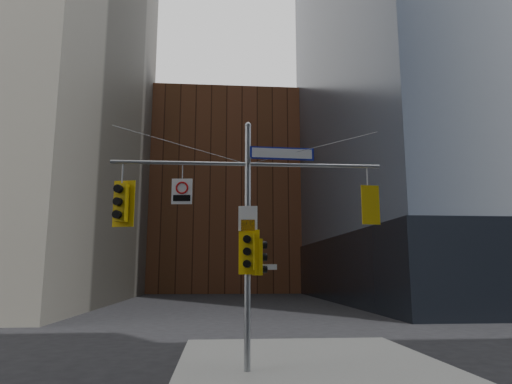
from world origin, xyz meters
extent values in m
cube|color=gray|center=(2.00, 4.00, 0.07)|extent=(8.00, 8.00, 0.15)
cube|color=brown|center=(0.00, 58.00, 14.00)|extent=(26.00, 20.00, 28.00)
cylinder|color=gray|center=(0.00, 2.00, 3.60)|extent=(0.18, 0.18, 7.20)
sphere|color=gray|center=(0.00, 2.00, 7.20)|extent=(0.20, 0.20, 0.20)
cylinder|color=gray|center=(-2.00, 2.00, 6.00)|extent=(4.00, 0.11, 0.11)
cylinder|color=gray|center=(2.00, 2.00, 6.00)|extent=(4.00, 0.11, 0.11)
cylinder|color=gray|center=(0.00, 1.65, 6.00)|extent=(0.10, 0.70, 0.10)
cylinder|color=gray|center=(-2.00, 2.00, 6.55)|extent=(4.00, 0.02, 1.12)
cylinder|color=gray|center=(2.00, 2.00, 6.55)|extent=(4.00, 0.02, 1.12)
cube|color=gold|center=(-3.64, 2.00, 4.80)|extent=(0.41, 0.33, 1.10)
cube|color=gold|center=(-3.59, 2.18, 4.80)|extent=(0.64, 0.20, 1.36)
cylinder|color=black|center=(-3.69, 1.80, 5.17)|extent=(0.26, 0.22, 0.23)
cylinder|color=black|center=(-3.67, 1.88, 5.17)|extent=(0.20, 0.07, 0.20)
cylinder|color=black|center=(-3.69, 1.80, 4.80)|extent=(0.26, 0.22, 0.23)
cylinder|color=black|center=(-3.67, 1.88, 4.80)|extent=(0.20, 0.07, 0.20)
cylinder|color=black|center=(-3.69, 1.80, 4.43)|extent=(0.26, 0.22, 0.23)
cylinder|color=black|center=(-3.67, 1.88, 4.43)|extent=(0.20, 0.07, 0.20)
cube|color=gold|center=(3.62, 2.00, 4.80)|extent=(0.32, 0.24, 0.94)
cube|color=gold|center=(3.63, 1.84, 4.80)|extent=(0.56, 0.09, 1.17)
cylinder|color=black|center=(3.60, 2.18, 5.11)|extent=(0.21, 0.16, 0.20)
cylinder|color=black|center=(3.61, 2.11, 5.11)|extent=(0.17, 0.03, 0.17)
cylinder|color=black|center=(3.60, 2.18, 4.80)|extent=(0.21, 0.16, 0.20)
cylinder|color=black|center=(3.61, 2.11, 4.80)|extent=(0.17, 0.03, 0.17)
cylinder|color=black|center=(3.60, 2.18, 4.49)|extent=(0.21, 0.16, 0.20)
cylinder|color=black|center=(3.61, 2.11, 4.49)|extent=(0.17, 0.03, 0.17)
cube|color=gold|center=(0.28, 2.00, 3.27)|extent=(0.29, 0.37, 1.04)
cylinder|color=black|center=(0.48, 2.03, 3.61)|extent=(0.19, 0.24, 0.22)
cylinder|color=black|center=(0.40, 2.02, 3.61)|extent=(0.05, 0.19, 0.19)
cylinder|color=black|center=(0.48, 2.03, 3.27)|extent=(0.19, 0.24, 0.22)
cylinder|color=black|center=(0.40, 2.02, 3.27)|extent=(0.05, 0.19, 0.19)
cylinder|color=black|center=(0.48, 2.03, 2.92)|extent=(0.19, 0.24, 0.22)
cylinder|color=#0CE559|center=(0.40, 2.02, 2.92)|extent=(0.05, 0.19, 0.19)
cube|color=gold|center=(0.00, 1.72, 3.41)|extent=(0.37, 0.30, 1.02)
cube|color=gold|center=(0.04, 1.89, 3.41)|extent=(0.60, 0.17, 1.26)
cylinder|color=black|center=(-0.04, 1.53, 3.75)|extent=(0.24, 0.20, 0.21)
cylinder|color=black|center=(-0.03, 1.61, 3.75)|extent=(0.18, 0.06, 0.18)
cylinder|color=black|center=(-0.04, 1.53, 3.41)|extent=(0.24, 0.20, 0.21)
cylinder|color=black|center=(-0.03, 1.61, 3.41)|extent=(0.18, 0.06, 0.18)
cylinder|color=black|center=(-0.04, 1.53, 3.07)|extent=(0.24, 0.20, 0.21)
cylinder|color=black|center=(-0.03, 1.61, 3.07)|extent=(0.18, 0.06, 0.18)
cube|color=#101C9A|center=(1.03, 2.00, 6.35)|extent=(1.94, 0.15, 0.38)
cube|color=silver|center=(1.03, 1.98, 6.35)|extent=(1.83, 0.11, 0.29)
cube|color=silver|center=(-1.92, 1.98, 5.15)|extent=(0.60, 0.09, 0.75)
torus|color=#B20A0A|center=(-1.92, 1.96, 5.25)|extent=(0.37, 0.08, 0.37)
cube|color=black|center=(-1.92, 1.96, 4.95)|extent=(0.50, 0.06, 0.18)
cube|color=silver|center=(0.00, 1.88, 4.37)|extent=(0.55, 0.10, 0.72)
cube|color=#D88C00|center=(0.00, 1.86, 4.17)|extent=(0.40, 0.06, 0.32)
cube|color=silver|center=(0.45, 2.00, 2.98)|extent=(0.79, 0.06, 0.16)
cube|color=#145926|center=(0.00, 2.45, 2.75)|extent=(0.09, 0.72, 0.14)
camera|label=1|loc=(-0.83, -11.18, 2.87)|focal=32.00mm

